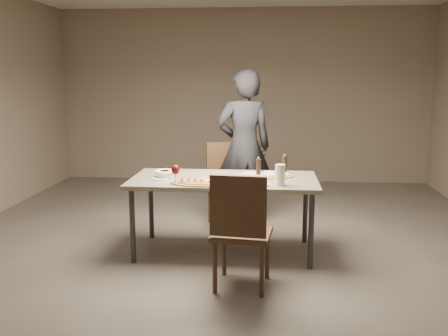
# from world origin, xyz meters

# --- Properties ---
(room) EXTENTS (7.00, 7.00, 7.00)m
(room) POSITION_xyz_m (0.00, 0.00, 1.40)
(room) COLOR #5D5650
(room) RESTS_ON ground
(dining_table) EXTENTS (1.80, 0.90, 0.75)m
(dining_table) POSITION_xyz_m (0.00, 0.00, 0.69)
(dining_table) COLOR slate
(dining_table) RESTS_ON ground
(zucchini_pizza) EXTENTS (0.56, 0.31, 0.05)m
(zucchini_pizza) POSITION_xyz_m (-0.18, -0.28, 0.77)
(zucchini_pizza) COLOR tan
(zucchini_pizza) RESTS_ON dining_table
(ham_pizza) EXTENTS (0.54, 0.30, 0.04)m
(ham_pizza) POSITION_xyz_m (0.41, 0.12, 0.77)
(ham_pizza) COLOR tan
(ham_pizza) RESTS_ON dining_table
(bread_basket) EXTENTS (0.21, 0.21, 0.07)m
(bread_basket) POSITION_xyz_m (-0.58, -0.02, 0.79)
(bread_basket) COLOR #F7EBC8
(bread_basket) RESTS_ON dining_table
(oil_dish) EXTENTS (0.11, 0.11, 0.01)m
(oil_dish) POSITION_xyz_m (0.40, -0.29, 0.76)
(oil_dish) COLOR white
(oil_dish) RESTS_ON dining_table
(pepper_mill_left) EXTENTS (0.05, 0.05, 0.20)m
(pepper_mill_left) POSITION_xyz_m (0.33, 0.05, 0.85)
(pepper_mill_left) COLOR black
(pepper_mill_left) RESTS_ON dining_table
(pepper_mill_right) EXTENTS (0.05, 0.05, 0.21)m
(pepper_mill_right) POSITION_xyz_m (0.59, 0.19, 0.85)
(pepper_mill_right) COLOR black
(pepper_mill_right) RESTS_ON dining_table
(carafe) EXTENTS (0.09, 0.09, 0.19)m
(carafe) POSITION_xyz_m (0.53, -0.28, 0.85)
(carafe) COLOR silver
(carafe) RESTS_ON dining_table
(wine_glass) EXTENTS (0.08, 0.08, 0.18)m
(wine_glass) POSITION_xyz_m (-0.42, -0.28, 0.87)
(wine_glass) COLOR silver
(wine_glass) RESTS_ON dining_table
(side_plate) EXTENTS (0.17, 0.17, 0.01)m
(side_plate) POSITION_xyz_m (-0.61, -0.10, 0.76)
(side_plate) COLOR white
(side_plate) RESTS_ON dining_table
(chair_near) EXTENTS (0.51, 0.51, 0.98)m
(chair_near) POSITION_xyz_m (0.21, -0.89, 0.55)
(chair_near) COLOR #3E2A1A
(chair_near) RESTS_ON ground
(chair_far) EXTENTS (0.59, 0.59, 0.96)m
(chair_far) POSITION_xyz_m (-0.05, 0.98, 0.54)
(chair_far) COLOR #3E2A1A
(chair_far) RESTS_ON ground
(diner) EXTENTS (0.75, 0.59, 1.81)m
(diner) POSITION_xyz_m (0.14, 1.10, 0.90)
(diner) COLOR black
(diner) RESTS_ON ground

